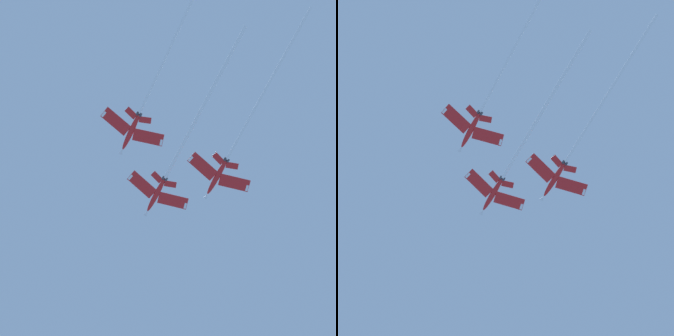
# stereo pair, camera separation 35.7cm
# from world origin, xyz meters

# --- Properties ---
(jet_lead) EXTENTS (48.43, 42.33, 13.01)m
(jet_lead) POSITION_xyz_m (14.85, -10.44, 134.57)
(jet_lead) COLOR red
(jet_left_wing) EXTENTS (44.90, 40.63, 12.46)m
(jet_left_wing) POSITION_xyz_m (10.54, -26.98, 132.70)
(jet_left_wing) COLOR red
(jet_right_wing) EXTENTS (47.03, 41.38, 11.96)m
(jet_right_wing) POSITION_xyz_m (30.11, -5.68, 132.29)
(jet_right_wing) COLOR red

